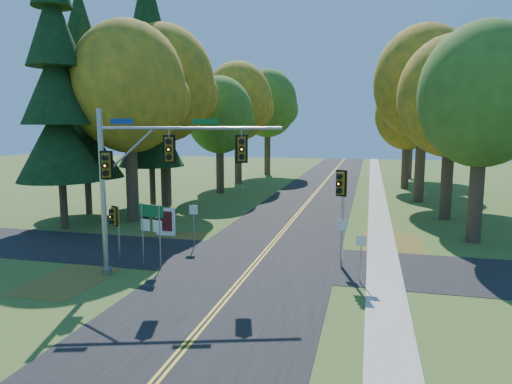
% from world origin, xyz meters
% --- Properties ---
extents(ground, '(160.00, 160.00, 0.00)m').
position_xyz_m(ground, '(0.00, 0.00, 0.00)').
color(ground, '#3F5A20').
rests_on(ground, ground).
extents(road_main, '(8.00, 160.00, 0.02)m').
position_xyz_m(road_main, '(0.00, 0.00, 0.01)').
color(road_main, black).
rests_on(road_main, ground).
extents(road_cross, '(60.00, 6.00, 0.02)m').
position_xyz_m(road_cross, '(0.00, 2.00, 0.01)').
color(road_cross, black).
rests_on(road_cross, ground).
extents(centerline_left, '(0.10, 160.00, 0.01)m').
position_xyz_m(centerline_left, '(-0.10, 0.00, 0.03)').
color(centerline_left, gold).
rests_on(centerline_left, road_main).
extents(centerline_right, '(0.10, 160.00, 0.01)m').
position_xyz_m(centerline_right, '(0.10, 0.00, 0.03)').
color(centerline_right, gold).
rests_on(centerline_right, road_main).
extents(sidewalk_east, '(1.60, 160.00, 0.06)m').
position_xyz_m(sidewalk_east, '(6.20, 0.00, 0.03)').
color(sidewalk_east, '#9E998E').
rests_on(sidewalk_east, ground).
extents(leaf_patch_w_near, '(4.00, 6.00, 0.00)m').
position_xyz_m(leaf_patch_w_near, '(-6.50, 4.00, 0.01)').
color(leaf_patch_w_near, brown).
rests_on(leaf_patch_w_near, ground).
extents(leaf_patch_e, '(3.50, 8.00, 0.00)m').
position_xyz_m(leaf_patch_e, '(6.80, 6.00, 0.01)').
color(leaf_patch_e, brown).
rests_on(leaf_patch_e, ground).
extents(leaf_patch_w_far, '(3.00, 5.00, 0.00)m').
position_xyz_m(leaf_patch_w_far, '(-7.50, -3.00, 0.01)').
color(leaf_patch_w_far, brown).
rests_on(leaf_patch_w_far, ground).
extents(tree_w_a, '(8.00, 8.00, 14.15)m').
position_xyz_m(tree_w_a, '(-11.13, 9.38, 9.49)').
color(tree_w_a, '#38281C').
rests_on(tree_w_a, ground).
extents(tree_e_a, '(7.20, 7.20, 12.73)m').
position_xyz_m(tree_e_a, '(11.57, 8.77, 8.53)').
color(tree_e_a, '#38281C').
rests_on(tree_e_a, ground).
extents(tree_w_b, '(8.60, 8.60, 15.38)m').
position_xyz_m(tree_w_b, '(-11.72, 16.29, 10.37)').
color(tree_w_b, '#38281C').
rests_on(tree_w_b, ground).
extents(tree_e_b, '(7.60, 7.60, 13.33)m').
position_xyz_m(tree_e_b, '(10.97, 15.58, 8.90)').
color(tree_e_b, '#38281C').
rests_on(tree_e_b, ground).
extents(tree_w_c, '(6.80, 6.80, 11.91)m').
position_xyz_m(tree_w_c, '(-9.54, 24.47, 7.94)').
color(tree_w_c, '#38281C').
rests_on(tree_w_c, ground).
extents(tree_e_c, '(8.80, 8.80, 15.79)m').
position_xyz_m(tree_e_c, '(9.88, 23.69, 10.66)').
color(tree_e_c, '#38281C').
rests_on(tree_e_c, ground).
extents(tree_w_d, '(8.20, 8.20, 14.56)m').
position_xyz_m(tree_w_d, '(-10.13, 33.18, 9.78)').
color(tree_w_d, '#38281C').
rests_on(tree_w_d, ground).
extents(tree_e_d, '(7.00, 7.00, 12.32)m').
position_xyz_m(tree_e_d, '(9.26, 32.87, 8.24)').
color(tree_e_d, '#38281C').
rests_on(tree_e_d, ground).
extents(tree_w_e, '(8.40, 8.40, 14.97)m').
position_xyz_m(tree_w_e, '(-8.92, 44.09, 10.07)').
color(tree_w_e, '#38281C').
rests_on(tree_w_e, ground).
extents(tree_e_e, '(7.80, 7.80, 13.74)m').
position_xyz_m(tree_e_e, '(10.47, 43.58, 9.19)').
color(tree_e_e, '#38281C').
rests_on(tree_e_e, ground).
extents(pine_a, '(5.60, 5.60, 19.48)m').
position_xyz_m(pine_a, '(-14.50, 6.00, 9.18)').
color(pine_a, '#38281C').
rests_on(pine_a, ground).
extents(pine_b, '(5.60, 5.60, 17.31)m').
position_xyz_m(pine_b, '(-16.00, 11.00, 8.16)').
color(pine_b, '#38281C').
rests_on(pine_b, ground).
extents(pine_c, '(5.60, 5.60, 20.56)m').
position_xyz_m(pine_c, '(-13.00, 16.00, 9.69)').
color(pine_c, '#38281C').
rests_on(pine_c, ground).
extents(traffic_mast, '(8.03, 2.92, 7.59)m').
position_xyz_m(traffic_mast, '(-4.33, -1.43, 4.88)').
color(traffic_mast, '#909498').
rests_on(traffic_mast, ground).
extents(east_signal_pole, '(0.52, 0.63, 4.78)m').
position_xyz_m(east_signal_pole, '(4.12, 1.58, 3.62)').
color(east_signal_pole, '#9A9EA2').
rests_on(east_signal_pole, ground).
extents(ped_signal_pole, '(0.43, 0.52, 2.90)m').
position_xyz_m(ped_signal_pole, '(-6.88, -0.17, 2.15)').
color(ped_signal_pole, gray).
rests_on(ped_signal_pole, ground).
extents(route_sign_cluster, '(1.45, 0.36, 3.15)m').
position_xyz_m(route_sign_cluster, '(-4.80, -0.40, 2.22)').
color(route_sign_cluster, gray).
rests_on(route_sign_cluster, ground).
extents(info_kiosk, '(1.27, 0.21, 1.75)m').
position_xyz_m(info_kiosk, '(-7.00, 5.79, 0.87)').
color(info_kiosk, white).
rests_on(info_kiosk, ground).
extents(reg_sign_e_north, '(0.47, 0.14, 2.51)m').
position_xyz_m(reg_sign_e_north, '(4.20, 1.49, 1.72)').
color(reg_sign_e_north, gray).
rests_on(reg_sign_e_north, ground).
extents(reg_sign_e_south, '(0.43, 0.07, 2.22)m').
position_xyz_m(reg_sign_e_south, '(5.14, -0.41, 1.52)').
color(reg_sign_e_south, gray).
rests_on(reg_sign_e_south, ground).
extents(reg_sign_w, '(0.47, 0.10, 2.49)m').
position_xyz_m(reg_sign_w, '(-4.20, 3.58, 1.70)').
color(reg_sign_w, gray).
rests_on(reg_sign_w, ground).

